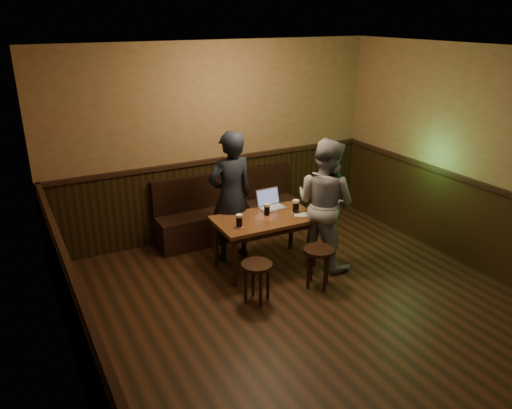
{
  "coord_description": "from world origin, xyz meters",
  "views": [
    {
      "loc": [
        -2.81,
        -3.51,
        3.14
      ],
      "look_at": [
        -0.13,
        1.53,
        0.94
      ],
      "focal_mm": 35.0,
      "sensor_mm": 36.0,
      "label": 1
    }
  ],
  "objects": [
    {
      "name": "room",
      "position": [
        0.0,
        0.22,
        1.2
      ],
      "size": [
        5.04,
        6.04,
        2.84
      ],
      "color": "black",
      "rests_on": "ground"
    },
    {
      "name": "stool_right",
      "position": [
        0.38,
        0.88,
        0.4
      ],
      "size": [
        0.38,
        0.38,
        0.5
      ],
      "rotation": [
        0.0,
        0.0,
        0.02
      ],
      "color": "black",
      "rests_on": "ground"
    },
    {
      "name": "pub_table",
      "position": [
        0.06,
        1.63,
        0.6
      ],
      "size": [
        1.31,
        0.76,
        0.7
      ],
      "rotation": [
        0.0,
        0.0,
        -0.02
      ],
      "color": "#512917",
      "rests_on": "ground"
    },
    {
      "name": "laptop",
      "position": [
        0.29,
        1.91,
        0.76
      ],
      "size": [
        0.35,
        0.29,
        0.24
      ],
      "rotation": [
        0.0,
        0.0,
        0.05
      ],
      "color": "silver",
      "rests_on": "pub_table"
    },
    {
      "name": "menu",
      "position": [
        0.54,
        1.49,
        0.7
      ],
      "size": [
        0.27,
        0.24,
        0.0
      ],
      "primitive_type": "cube",
      "rotation": [
        0.0,
        0.0,
        -0.53
      ],
      "color": "silver",
      "rests_on": "pub_table"
    },
    {
      "name": "pint_right",
      "position": [
        0.49,
        1.58,
        0.78
      ],
      "size": [
        0.11,
        0.11,
        0.18
      ],
      "color": "#A61431",
      "rests_on": "pub_table"
    },
    {
      "name": "person_grey",
      "position": [
        0.77,
        1.34,
        0.85
      ],
      "size": [
        0.9,
        1.01,
        1.71
      ],
      "primitive_type": "imported",
      "rotation": [
        0.0,
        0.0,
        1.93
      ],
      "color": "gray",
      "rests_on": "ground"
    },
    {
      "name": "stool_left",
      "position": [
        -0.44,
        0.92,
        0.39
      ],
      "size": [
        0.41,
        0.41,
        0.48
      ],
      "rotation": [
        0.0,
        0.0,
        -0.16
      ],
      "color": "black",
      "rests_on": "ground"
    },
    {
      "name": "pint_left",
      "position": [
        -0.37,
        1.52,
        0.78
      ],
      "size": [
        0.11,
        0.11,
        0.16
      ],
      "color": "#A61431",
      "rests_on": "pub_table"
    },
    {
      "name": "person_suit",
      "position": [
        -0.22,
        2.06,
        0.88
      ],
      "size": [
        0.66,
        0.46,
        1.76
      ],
      "primitive_type": "imported",
      "rotation": [
        0.0,
        0.0,
        3.19
      ],
      "color": "black",
      "rests_on": "ground"
    },
    {
      "name": "pint_mid",
      "position": [
        0.11,
        1.68,
        0.77
      ],
      "size": [
        0.1,
        0.1,
        0.16
      ],
      "color": "#A61431",
      "rests_on": "pub_table"
    },
    {
      "name": "bench",
      "position": [
        0.06,
        2.75,
        0.31
      ],
      "size": [
        2.2,
        0.5,
        0.95
      ],
      "color": "black",
      "rests_on": "ground"
    }
  ]
}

